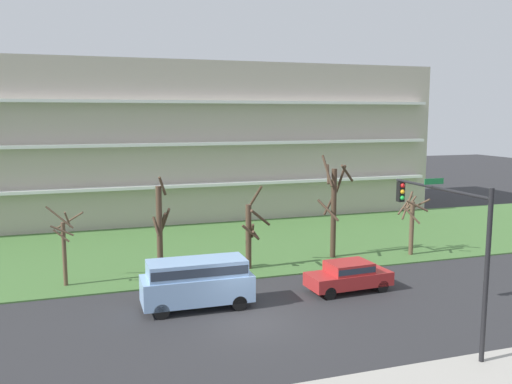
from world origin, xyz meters
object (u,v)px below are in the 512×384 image
Objects in this scene: tree_far_right at (412,221)px; traffic_signal_mast at (452,233)px; tree_far_left at (64,246)px; tree_center at (250,233)px; tree_left at (160,230)px; tree_right at (334,206)px; van_blue_near_left at (197,280)px; sedan_red_center_left at (349,275)px.

traffic_signal_mast is (-6.64, -12.32, 2.25)m from tree_far_right.
tree_center is (10.32, -0.02, 0.01)m from tree_far_left.
tree_right is (11.08, 0.81, 0.63)m from tree_left.
tree_center reaches higher than tree_far_right.
tree_center reaches higher than tree_far_left.
tree_left is (5.05, 0.04, 0.54)m from tree_far_left.
van_blue_near_left is at bearing -80.41° from tree_left.
tree_right is (16.13, 0.85, 1.17)m from tree_far_left.
tree_right is at bearing 169.23° from tree_far_right.
sedan_red_center_left is 8.00m from traffic_signal_mast.
tree_far_left is 15.03m from sedan_red_center_left.
tree_left reaches higher than tree_far_right.
van_blue_near_left is (-10.17, -6.21, -2.01)m from tree_right.
tree_left is 10.60m from sedan_red_center_left.
tree_right reaches higher than tree_far_right.
van_blue_near_left is at bearing 140.70° from traffic_signal_mast.
tree_left is at bearing 127.47° from traffic_signal_mast.
tree_far_left is at bearing -24.09° from sedan_red_center_left.
tree_far_left is at bearing -176.98° from tree_right.
tree_center is at bearing 109.11° from traffic_signal_mast.
tree_far_left is 19.34m from traffic_signal_mast.
tree_left is at bearing -175.83° from tree_right.
traffic_signal_mast is at bearing -70.89° from tree_center.
tree_left is 5.29m from tree_center.
tree_left is at bearing 0.48° from tree_far_left.
tree_far_right is 0.63× the size of traffic_signal_mast.
traffic_signal_mast is at bearing -96.48° from tree_right.
tree_right is at bearing -147.87° from van_blue_near_left.
traffic_signal_mast is at bearing 141.42° from van_blue_near_left.
tree_far_left is 0.78× the size of tree_left.
tree_far_right is (5.13, -0.98, -1.12)m from tree_right.
tree_center is 0.96× the size of van_blue_near_left.
traffic_signal_mast is (9.57, -12.49, 1.76)m from tree_left.
tree_far_right is 16.19m from van_blue_near_left.
tree_far_right is 0.93× the size of sedan_red_center_left.
tree_left is 1.11× the size of van_blue_near_left.
tree_left is 1.29× the size of sedan_red_center_left.
sedan_red_center_left is at bearing -179.28° from van_blue_near_left.
van_blue_near_left is at bearing -129.22° from tree_center.
traffic_signal_mast reaches higher than tree_far_right.
van_blue_near_left is at bearing -148.59° from tree_right.
tree_far_left is 0.68× the size of tree_right.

